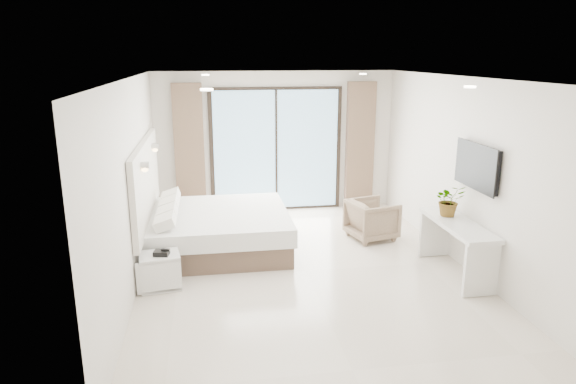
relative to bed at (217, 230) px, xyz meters
The scene contains 8 objects.
ground 1.65m from the bed, 41.36° to the right, with size 6.20×6.20×0.00m, color beige.
room_shell 1.64m from the bed, 12.09° to the right, with size 4.62×6.22×2.72m.
bed is the anchor object (origin of this frame).
nightstand 1.51m from the bed, 121.10° to the right, with size 0.57×0.49×0.47m.
phone 1.54m from the bed, 119.15° to the right, with size 0.19×0.15×0.06m, color black.
console_desk 3.60m from the bed, 24.82° to the right, with size 0.48×1.53×0.77m.
plant 3.53m from the bed, 20.24° to the right, with size 0.41×0.46×0.36m, color #33662D.
armchair 2.57m from the bed, ahead, with size 0.71×0.66×0.73m, color #91775F.
Camera 1 is at (-1.31, -6.66, 2.99)m, focal length 32.00 mm.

